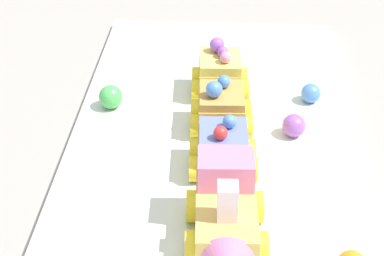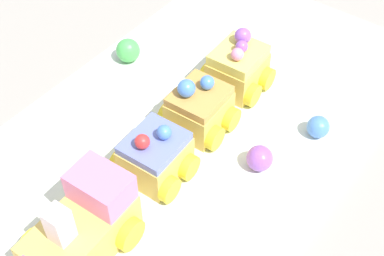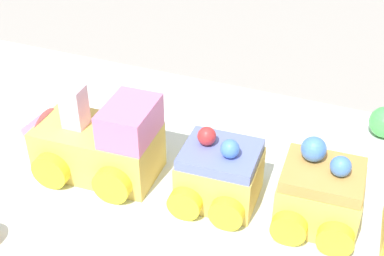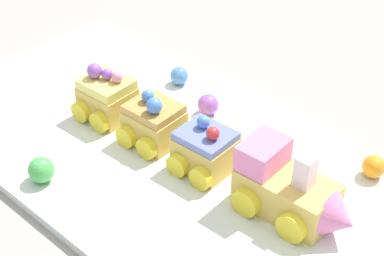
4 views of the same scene
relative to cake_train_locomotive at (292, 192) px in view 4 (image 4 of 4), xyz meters
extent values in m
plane|color=gray|center=(-0.12, -0.02, -0.04)|extent=(10.00, 10.00, 0.00)
cube|color=silver|center=(-0.12, -0.02, -0.03)|extent=(0.75, 0.33, 0.01)
cube|color=#E0BC56|center=(-0.01, 0.00, -0.01)|extent=(0.11, 0.06, 0.04)
cube|color=pink|center=(-0.04, 0.00, 0.03)|extent=(0.04, 0.05, 0.03)
cone|color=pink|center=(0.06, 0.00, 0.00)|extent=(0.03, 0.05, 0.05)
cube|color=white|center=(0.01, 0.00, 0.02)|extent=(0.02, 0.02, 0.02)
cube|color=white|center=(0.01, 0.00, 0.04)|extent=(0.02, 0.02, 0.02)
cylinder|color=yellow|center=(0.02, -0.03, -0.01)|extent=(0.03, 0.01, 0.03)
cylinder|color=yellow|center=(0.02, 0.03, -0.01)|extent=(0.03, 0.01, 0.03)
cylinder|color=yellow|center=(-0.03, -0.03, -0.01)|extent=(0.03, 0.01, 0.03)
cylinder|color=yellow|center=(-0.04, 0.03, -0.01)|extent=(0.03, 0.01, 0.03)
cube|color=#E0BC56|center=(-0.11, -0.01, -0.01)|extent=(0.06, 0.06, 0.04)
cube|color=#6B7AC6|center=(-0.11, -0.01, 0.02)|extent=(0.06, 0.05, 0.01)
sphere|color=#4C84E0|center=(-0.12, 0.00, 0.03)|extent=(0.02, 0.02, 0.01)
sphere|color=red|center=(-0.10, -0.01, 0.03)|extent=(0.02, 0.02, 0.02)
cylinder|color=yellow|center=(-0.10, -0.04, -0.01)|extent=(0.03, 0.01, 0.03)
cylinder|color=yellow|center=(-0.10, 0.03, -0.01)|extent=(0.03, 0.01, 0.03)
cylinder|color=yellow|center=(-0.13, -0.04, -0.01)|extent=(0.03, 0.01, 0.03)
cylinder|color=yellow|center=(-0.13, 0.03, -0.01)|extent=(0.03, 0.01, 0.03)
cube|color=#E0BC56|center=(-0.20, -0.01, -0.01)|extent=(0.06, 0.06, 0.04)
cube|color=#CC9347|center=(-0.20, -0.01, 0.02)|extent=(0.06, 0.05, 0.01)
sphere|color=#4C84E0|center=(-0.21, -0.01, 0.03)|extent=(0.02, 0.02, 0.02)
sphere|color=#4C84E0|center=(-0.18, -0.01, 0.03)|extent=(0.02, 0.02, 0.02)
cylinder|color=yellow|center=(-0.18, -0.04, -0.01)|extent=(0.03, 0.01, 0.03)
cylinder|color=yellow|center=(-0.18, 0.02, -0.01)|extent=(0.03, 0.01, 0.03)
cylinder|color=yellow|center=(-0.21, -0.04, -0.01)|extent=(0.03, 0.01, 0.03)
cylinder|color=yellow|center=(-0.21, 0.02, -0.01)|extent=(0.03, 0.01, 0.03)
cube|color=#E0BC56|center=(-0.28, -0.01, -0.01)|extent=(0.06, 0.06, 0.04)
cube|color=#EFE066|center=(-0.28, -0.01, 0.02)|extent=(0.06, 0.05, 0.01)
sphere|color=#9956C6|center=(-0.29, -0.02, 0.03)|extent=(0.02, 0.02, 0.02)
sphere|color=#9956C6|center=(-0.28, -0.01, 0.03)|extent=(0.02, 0.02, 0.01)
sphere|color=pink|center=(-0.26, -0.01, 0.03)|extent=(0.02, 0.02, 0.01)
cylinder|color=yellow|center=(-0.26, -0.04, -0.01)|extent=(0.03, 0.01, 0.03)
cylinder|color=yellow|center=(-0.26, 0.02, -0.01)|extent=(0.03, 0.01, 0.03)
cylinder|color=yellow|center=(-0.29, -0.05, -0.01)|extent=(0.03, 0.01, 0.03)
cylinder|color=yellow|center=(-0.29, 0.02, -0.01)|extent=(0.03, 0.01, 0.03)
sphere|color=#4C84E0|center=(-0.26, 0.10, -0.02)|extent=(0.03, 0.03, 0.03)
sphere|color=#9956C6|center=(-0.18, 0.08, -0.01)|extent=(0.03, 0.03, 0.03)
sphere|color=orange|center=(0.03, 0.11, -0.01)|extent=(0.03, 0.03, 0.03)
sphere|color=#4CBC56|center=(-0.23, -0.15, -0.01)|extent=(0.03, 0.03, 0.03)
camera|label=1|loc=(0.44, 0.00, 0.40)|focal=60.00mm
camera|label=2|loc=(0.14, 0.23, 0.41)|focal=50.00mm
camera|label=3|loc=(-0.22, 0.31, 0.27)|focal=50.00mm
camera|label=4|loc=(0.26, -0.43, 0.45)|focal=60.00mm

